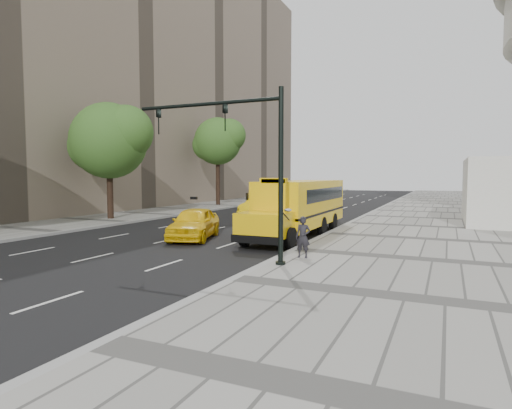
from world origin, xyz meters
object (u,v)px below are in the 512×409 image
at_px(tree_c, 218,141).
at_px(pedestrian, 303,237).
at_px(taxi_near, 194,223).
at_px(school_bus, 301,203).
at_px(traffic_signal, 245,154).
at_px(tree_b, 110,140).
at_px(taxi_far, 260,206).

bearing_deg(tree_c, pedestrian, -54.55).
distance_m(tree_c, taxi_near, 24.32).
distance_m(school_bus, traffic_signal, 9.00).
height_order(tree_b, taxi_far, tree_b).
bearing_deg(taxi_far, tree_b, -136.24).
relative_size(taxi_near, traffic_signal, 0.76).
bearing_deg(traffic_signal, pedestrian, 41.00).
height_order(pedestrian, traffic_signal, traffic_signal).
distance_m(tree_c, pedestrian, 30.49).
distance_m(taxi_near, pedestrian, 7.68).
bearing_deg(taxi_far, tree_c, 137.12).
height_order(tree_b, taxi_near, tree_b).
height_order(school_bus, taxi_near, school_bus).
xyz_separation_m(tree_c, school_bus, (14.91, -17.21, -5.16)).
height_order(taxi_near, traffic_signal, traffic_signal).
bearing_deg(school_bus, pedestrian, -71.16).
distance_m(tree_b, tree_c, 16.02).
relative_size(tree_b, taxi_near, 1.76).
xyz_separation_m(taxi_far, pedestrian, (8.87, -16.07, 0.15)).
bearing_deg(taxi_far, school_bus, -52.75).
bearing_deg(school_bus, tree_b, 175.29).
bearing_deg(traffic_signal, tree_c, 121.08).
xyz_separation_m(tree_c, pedestrian, (17.34, -24.36, -5.98)).
distance_m(school_bus, taxi_near, 6.07).
relative_size(school_bus, taxi_near, 2.38).
bearing_deg(taxi_near, pedestrian, -42.06).
distance_m(taxi_near, taxi_far, 12.99).
xyz_separation_m(tree_b, tree_c, (-0.01, 15.98, 1.09)).
height_order(taxi_near, taxi_far, taxi_near).
distance_m(school_bus, pedestrian, 7.59).
distance_m(tree_c, school_bus, 23.35).
height_order(taxi_far, pedestrian, pedestrian).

